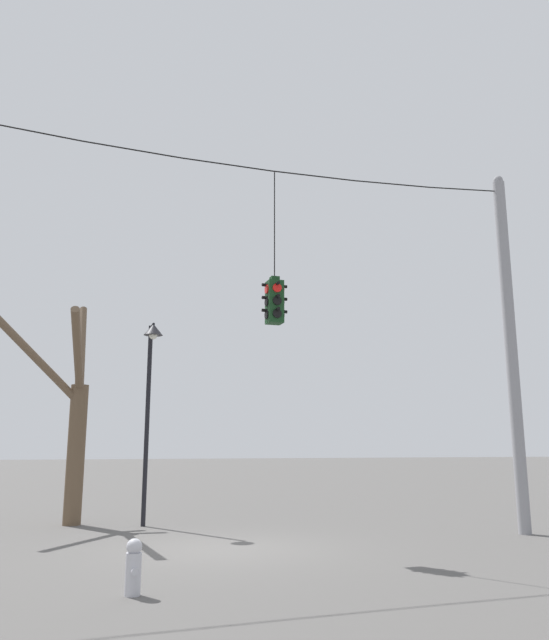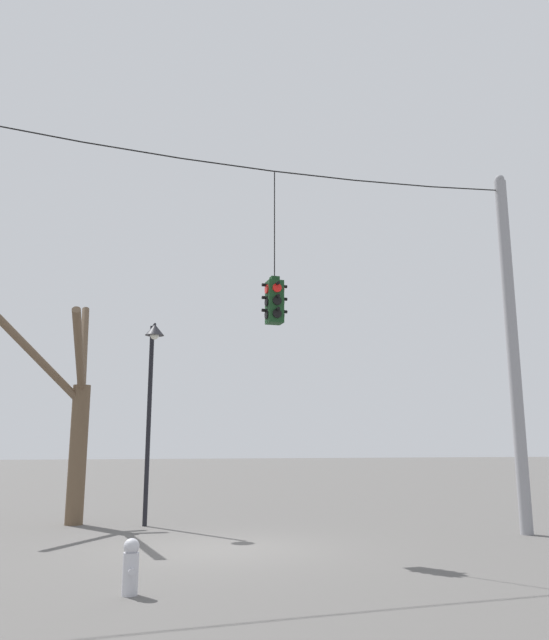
# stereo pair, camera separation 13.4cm
# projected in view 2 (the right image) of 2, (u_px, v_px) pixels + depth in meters

# --- Properties ---
(ground_plane) EXTENTS (200.00, 200.00, 0.00)m
(ground_plane) POSITION_uv_depth(u_px,v_px,m) (220.00, 549.00, 12.48)
(ground_plane) COLOR #565451
(utility_pole_right) EXTENTS (0.30, 0.30, 9.00)m
(utility_pole_right) POSITION_uv_depth(u_px,v_px,m) (512.00, 345.00, 15.43)
(utility_pole_right) COLOR gray
(utility_pole_right) RESTS_ON ground_plane
(span_wire) EXTENTS (14.61, 0.03, 0.38)m
(span_wire) POSITION_uv_depth(u_px,v_px,m) (228.00, 160.00, 14.02)
(span_wire) COLOR black
(traffic_light_near_right_pole) EXTENTS (0.58, 0.58, 3.57)m
(traffic_light_near_right_pole) POSITION_uv_depth(u_px,v_px,m) (274.00, 301.00, 13.71)
(traffic_light_near_right_pole) COLOR #143819
(street_lamp) EXTENTS (0.50, 0.87, 5.27)m
(street_lamp) POSITION_uv_depth(u_px,v_px,m) (152.00, 373.00, 16.62)
(street_lamp) COLOR black
(street_lamp) RESTS_ON ground_plane
(bare_tree) EXTENTS (2.79, 4.45, 6.20)m
(bare_tree) POSITION_uv_depth(u_px,v_px,m) (74.00, 414.00, 16.84)
(bare_tree) COLOR brown
(bare_tree) RESTS_ON ground_plane
(fire_hydrant) EXTENTS (0.22, 0.30, 0.75)m
(fire_hydrant) POSITION_uv_depth(u_px,v_px,m) (131.00, 566.00, 8.64)
(fire_hydrant) COLOR silver
(fire_hydrant) RESTS_ON ground_plane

